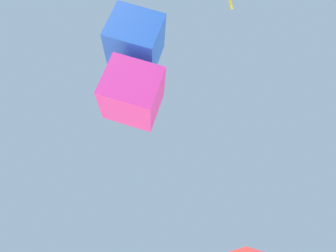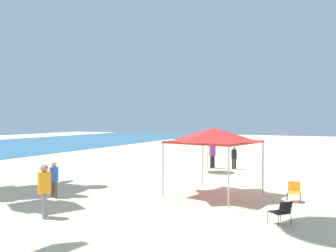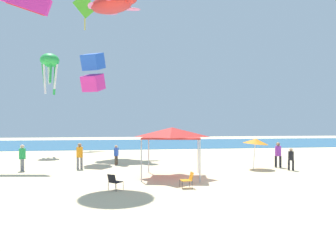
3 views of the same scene
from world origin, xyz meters
name	(u,v)px [view 3 (image 3 of 3)]	position (x,y,z in m)	size (l,w,h in m)	color
ground	(202,179)	(0.00, 0.00, -0.05)	(120.00, 120.00, 0.10)	beige
ocean_strip	(150,143)	(0.00, 34.08, 0.01)	(120.00, 25.30, 0.02)	#28668E
canopy_tent	(172,133)	(-1.73, 0.76, 2.73)	(4.06, 4.02, 3.09)	#B7B7BC
beach_umbrella	(256,141)	(4.92, 3.28, 2.02)	(1.87, 1.85, 2.31)	silver
folding_chair_facing_ocean	(188,179)	(-1.46, -2.68, 0.47)	(0.65, 0.57, 0.82)	black
folding_chair_right_of_tent	(114,181)	(-5.21, -2.69, 0.47)	(0.80, 0.81, 0.82)	black
person_far_stroller	(278,153)	(6.89, 3.67, 1.12)	(0.51, 0.45, 1.91)	black
person_near_umbrella	(116,153)	(-5.25, 7.01, 0.94)	(0.38, 0.40, 1.60)	brown
person_watching_sky	(80,154)	(-7.85, 5.03, 1.11)	(0.45, 0.45, 1.89)	slate
person_kite_handler	(291,157)	(7.05, 2.15, 0.93)	(0.41, 0.38, 1.59)	black
person_beachcomber	(22,155)	(-11.71, 4.75, 1.08)	(0.44, 0.45, 1.85)	slate
kite_box_blue	(93,72)	(-7.28, 9.61, 7.83)	(2.17, 2.31, 3.57)	blue
kite_octopus_green	(50,62)	(-12.28, 16.01, 9.77)	(1.94, 1.94, 4.30)	green
kite_parafoil_magenta	(25,1)	(-12.54, 8.52, 13.32)	(4.47, 1.62, 2.73)	#E02D9E
kite_diamond_lime	(85,7)	(-9.96, 27.82, 20.09)	(3.23, 2.04, 5.37)	#66D82D
kite_turtle_red	(112,4)	(-5.75, 15.74, 16.15)	(6.40, 6.40, 2.49)	red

